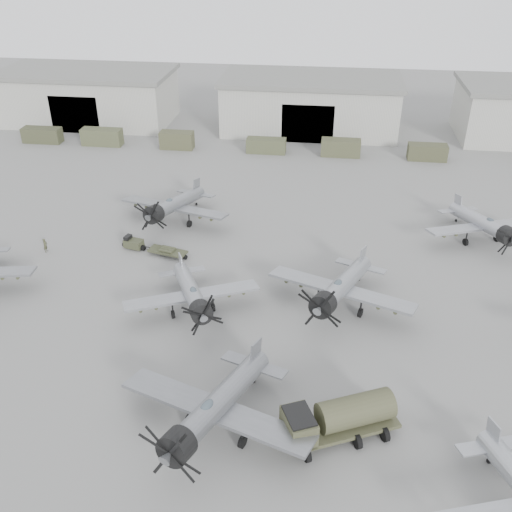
{
  "coord_description": "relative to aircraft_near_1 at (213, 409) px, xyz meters",
  "views": [
    {
      "loc": [
        3.25,
        -31.95,
        30.4
      ],
      "look_at": [
        -2.86,
        14.88,
        2.5
      ],
      "focal_mm": 40.0,
      "sensor_mm": 36.0,
      "label": 1
    }
  ],
  "objects": [
    {
      "name": "tug_trailer",
      "position": [
        -11.99,
        23.96,
        -2.01
      ],
      "size": [
        7.23,
        3.01,
        1.43
      ],
      "rotation": [
        0.0,
        0.0,
        -0.24
      ],
      "color": "#383B26",
      "rests_on": "ground"
    },
    {
      "name": "aircraft_near_1",
      "position": [
        0.0,
        0.0,
        0.0
      ],
      "size": [
        13.9,
        12.53,
        5.59
      ],
      "rotation": [
        0.0,
        0.0,
        -0.34
      ],
      "color": "gray",
      "rests_on": "ground"
    },
    {
      "name": "aircraft_far_1",
      "position": [
        23.71,
        30.24,
        -0.26
      ],
      "size": [
        12.47,
        11.25,
        5.03
      ],
      "rotation": [
        0.0,
        0.0,
        0.36
      ],
      "color": "#9FA1A8",
      "rests_on": "ground"
    },
    {
      "name": "support_truck_4",
      "position": [
        8.36,
        55.32,
        -1.29
      ],
      "size": [
        5.79,
        2.2,
        2.51
      ],
      "primitive_type": "cube",
      "color": "#43452D",
      "rests_on": "ground"
    },
    {
      "name": "aircraft_mid_1",
      "position": [
        -4.49,
        13.45,
        -0.35
      ],
      "size": [
        11.76,
        10.67,
        4.82
      ],
      "rotation": [
        0.0,
        0.0,
        0.43
      ],
      "color": "#95989D",
      "rests_on": "ground"
    },
    {
      "name": "support_truck_5",
      "position": [
        20.93,
        55.32,
        -1.38
      ],
      "size": [
        5.6,
        2.2,
        2.32
      ],
      "primitive_type": "cube",
      "color": "#3E402A",
      "rests_on": "ground"
    },
    {
      "name": "hangar_left",
      "position": [
        -34.9,
        67.28,
        1.83
      ],
      "size": [
        29.0,
        14.8,
        8.7
      ],
      "color": "#B0AFA4",
      "rests_on": "ground"
    },
    {
      "name": "ground_crew",
      "position": [
        -22.52,
        22.43,
        -1.77
      ],
      "size": [
        0.41,
        0.59,
        1.55
      ],
      "primitive_type": "imported",
      "rotation": [
        0.0,
        0.0,
        1.49
      ],
      "color": "#3D3F29",
      "rests_on": "ground"
    },
    {
      "name": "support_truck_3",
      "position": [
        -2.78,
        55.32,
        -1.47
      ],
      "size": [
        5.91,
        2.2,
        2.15
      ],
      "primitive_type": "cube",
      "color": "#454930",
      "rests_on": "ground"
    },
    {
      "name": "aircraft_mid_2",
      "position": [
        8.28,
        15.73,
        -0.09
      ],
      "size": [
        13.33,
        12.03,
        5.39
      ],
      "rotation": [
        0.0,
        0.0,
        -0.36
      ],
      "color": "#94979C",
      "rests_on": "ground"
    },
    {
      "name": "support_truck_0",
      "position": [
        -38.36,
        55.32,
        -1.38
      ],
      "size": [
        6.05,
        2.2,
        2.33
      ],
      "primitive_type": "cube",
      "color": "#3B3E28",
      "rests_on": "ground"
    },
    {
      "name": "support_truck_2",
      "position": [
        -16.57,
        55.32,
        -1.23
      ],
      "size": [
        5.08,
        2.2,
        2.62
      ],
      "primitive_type": "cube",
      "color": "#43452D",
      "rests_on": "ground"
    },
    {
      "name": "fuel_tanker",
      "position": [
        8.35,
        1.19,
        -0.8
      ],
      "size": [
        8.26,
        5.79,
        3.05
      ],
      "rotation": [
        0.0,
        0.0,
        0.43
      ],
      "color": "#3F402A",
      "rests_on": "ground"
    },
    {
      "name": "aircraft_far_0",
      "position": [
        -10.68,
        30.39,
        -0.18
      ],
      "size": [
        13.07,
        11.76,
        5.21
      ],
      "rotation": [
        0.0,
        0.0,
        -0.27
      ],
      "color": "gray",
      "rests_on": "ground"
    },
    {
      "name": "hangar_center",
      "position": [
        3.1,
        67.28,
        1.83
      ],
      "size": [
        29.0,
        14.8,
        8.7
      ],
      "color": "#B0AFA4",
      "rests_on": "ground"
    },
    {
      "name": "ground",
      "position": [
        3.1,
        5.32,
        -2.54
      ],
      "size": [
        220.0,
        220.0,
        0.0
      ],
      "primitive_type": "plane",
      "color": "slate",
      "rests_on": "ground"
    },
    {
      "name": "support_truck_1",
      "position": [
        -28.54,
        55.32,
        -1.26
      ],
      "size": [
        6.23,
        2.2,
        2.57
      ],
      "primitive_type": "cube",
      "color": "#464A30",
      "rests_on": "ground"
    }
  ]
}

